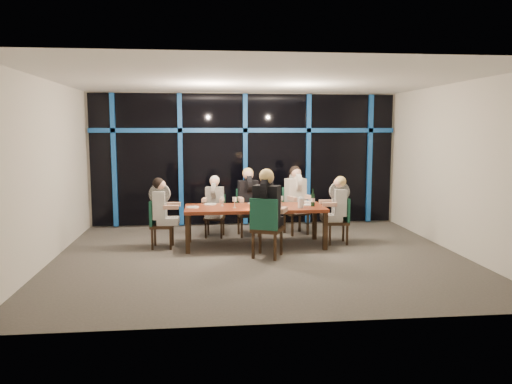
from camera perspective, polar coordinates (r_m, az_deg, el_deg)
The scene contains 29 objects.
room at distance 8.41m, azimuth 0.44°, elevation 6.09°, with size 7.04×7.00×3.02m.
window_wall at distance 11.34m, azimuth -1.20°, elevation 3.98°, with size 6.86×0.43×2.94m.
dining_table at distance 9.32m, azimuth -0.13°, elevation -2.09°, with size 2.60×1.00×0.75m.
chair_far_left at distance 10.25m, azimuth -4.69°, elevation -2.43°, with size 0.46×0.46×0.85m.
chair_far_mid at distance 10.33m, azimuth -0.96°, elevation -2.02°, with size 0.49×0.49×0.95m.
chair_far_right at distance 10.52m, azimuth 4.40°, elevation -1.80°, with size 0.56×0.56×0.97m.
chair_end_left at distance 9.39m, azimuth -11.14°, elevation -3.31°, with size 0.44×0.44×0.89m.
chair_end_right at distance 9.70m, azimuth 9.70°, elevation -2.94°, with size 0.44×0.44×0.89m.
chair_near_mid at distance 8.45m, azimuth 1.13°, elevation -3.76°, with size 0.64×0.64×1.04m.
diner_far_left at distance 10.13m, azimuth -4.77°, elevation -0.59°, with size 0.46×0.56×0.83m.
diner_far_mid at distance 10.19m, azimuth -0.87°, elevation 0.02°, with size 0.50×0.62×0.93m.
diner_far_right at distance 10.40m, azimuth 4.63°, elevation 0.23°, with size 0.57×0.66×0.95m.
diner_end_left at distance 9.32m, azimuth -10.73°, elevation -1.16°, with size 0.57×0.46×0.87m.
diner_end_right at distance 9.63m, azimuth 9.30°, elevation -0.88°, with size 0.56×0.45×0.86m.
diner_near_mid at distance 8.47m, azimuth 1.32°, elevation -0.92°, with size 0.66×0.71×1.01m.
plate_far_left at distance 9.59m, azimuth -5.27°, elevation -1.41°, with size 0.24×0.24×0.01m, color white.
plate_far_mid at distance 9.67m, azimuth -0.22°, elevation -1.30°, with size 0.24×0.24×0.01m, color white.
plate_far_right at distance 9.93m, azimuth 6.12°, elevation -1.12°, with size 0.24×0.24×0.01m, color white.
plate_end_left at distance 9.27m, azimuth -7.26°, elevation -1.73°, with size 0.24×0.24×0.01m, color white.
plate_end_right at distance 9.55m, azimuth 5.98°, elevation -1.45°, with size 0.24×0.24×0.01m, color white.
plate_near_mid at distance 9.04m, azimuth 2.36°, elevation -1.91°, with size 0.24×0.24×0.01m, color white.
wine_bottle at distance 9.39m, azimuth 6.51°, elevation -0.87°, with size 0.08×0.08×0.33m.
water_pitcher at distance 9.18m, azimuth 5.11°, elevation -1.25°, with size 0.11×0.10×0.18m.
tea_light at distance 9.02m, azimuth -0.48°, elevation -1.86°, with size 0.05×0.05×0.03m, color #F39849.
wine_glass_a at distance 9.17m, azimuth -2.47°, elevation -0.94°, with size 0.07×0.07×0.19m.
wine_glass_b at distance 9.40m, azimuth 0.15°, elevation -0.71°, with size 0.08×0.08×0.20m.
wine_glass_c at distance 9.31m, azimuth 2.89°, elevation -0.79°, with size 0.08×0.08×0.20m.
wine_glass_d at distance 9.43m, azimuth -3.90°, elevation -0.82°, with size 0.07×0.07×0.17m.
wine_glass_e at distance 9.54m, azimuth 5.13°, elevation -0.79°, with size 0.06×0.06×0.16m.
Camera 1 is at (-0.96, -8.35, 2.19)m, focal length 35.00 mm.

